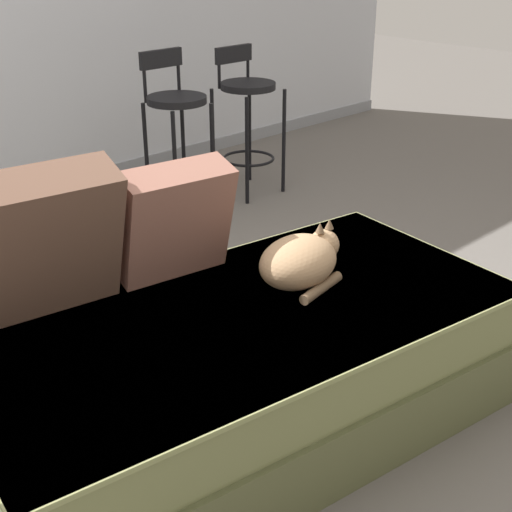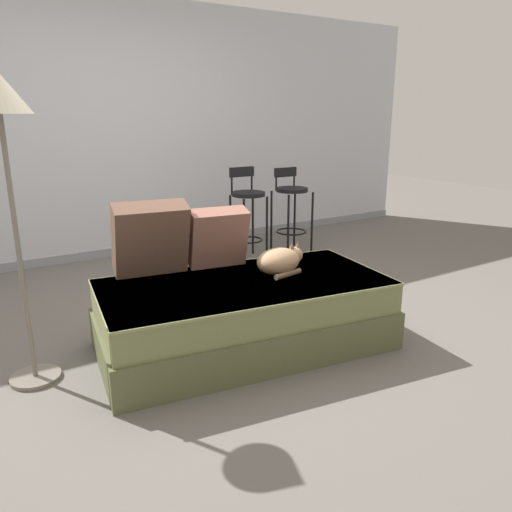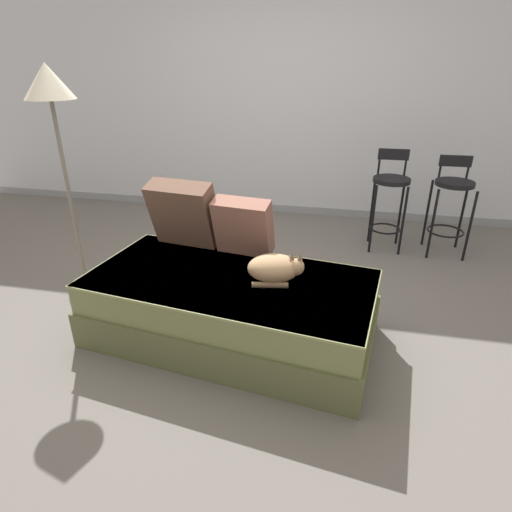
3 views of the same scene
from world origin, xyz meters
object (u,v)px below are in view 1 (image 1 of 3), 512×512
Objects in this scene: throw_pillow_middle at (173,221)px; bar_stool_by_doorway at (247,109)px; throw_pillow_corner at (42,242)px; cat at (301,260)px; bar_stool_near_window at (176,121)px; couch at (244,370)px.

bar_stool_by_doorway is (1.64, 1.39, -0.12)m from throw_pillow_middle.
cat is (0.74, -0.41, -0.16)m from throw_pillow_corner.
throw_pillow_middle is (0.45, -0.07, -0.04)m from throw_pillow_corner.
throw_pillow_middle is 1.77m from bar_stool_near_window.
couch is 0.78m from throw_pillow_corner.
throw_pillow_corner is at bearing -147.58° from bar_stool_by_doorway.
throw_pillow_middle is 0.45× the size of bar_stool_near_window.
bar_stool_by_doorway is at bearing 46.90° from couch.
bar_stool_by_doorway reaches higher than cat.
throw_pillow_corner reaches higher than cat.
throw_pillow_middle reaches higher than couch.
throw_pillow_corner is 2.49m from bar_stool_by_doorway.
bar_stool_near_window is 1.04× the size of bar_stool_by_doorway.
bar_stool_near_window reaches higher than couch.
throw_pillow_corner is 1.19× the size of throw_pillow_middle.
bar_stool_near_window is at bearing 179.88° from bar_stool_by_doorway.
bar_stool_by_doorway reaches higher than couch.
bar_stool_by_doorway is at bearing -0.12° from bar_stool_near_window.
bar_stool_near_window is at bearing 58.12° from couch.
bar_stool_near_window is (0.81, 1.74, 0.02)m from cat.
throw_pillow_middle is 0.47× the size of bar_stool_by_doorway.
couch is 2.14× the size of bar_stool_by_doorway.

